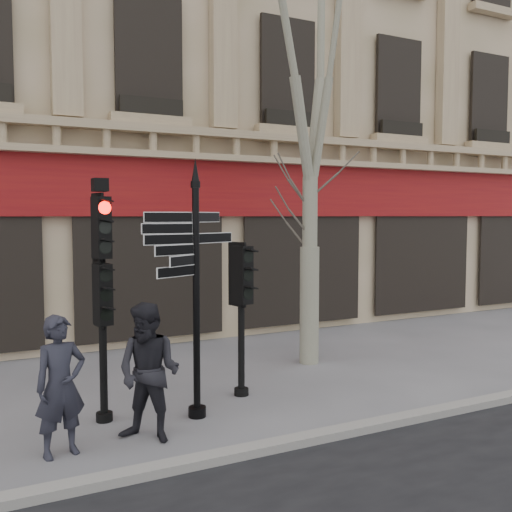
# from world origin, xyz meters

# --- Properties ---
(ground) EXTENTS (80.00, 80.00, 0.00)m
(ground) POSITION_xyz_m (0.00, 0.00, 0.00)
(ground) COLOR #5D5D61
(ground) RESTS_ON ground
(kerb) EXTENTS (80.00, 0.25, 0.12)m
(kerb) POSITION_xyz_m (0.00, -1.40, 0.06)
(kerb) COLOR gray
(kerb) RESTS_ON ground
(building) EXTENTS (28.00, 15.52, 18.00)m
(building) POSITION_xyz_m (0.00, 12.48, 8.99)
(building) COLOR tan
(building) RESTS_ON ground
(fingerpost) EXTENTS (1.92, 1.92, 3.79)m
(fingerpost) POSITION_xyz_m (-0.72, 0.18, 2.55)
(fingerpost) COLOR black
(fingerpost) RESTS_ON ground
(traffic_signal_main) EXTENTS (0.43, 0.34, 3.49)m
(traffic_signal_main) POSITION_xyz_m (-1.98, 0.61, 2.20)
(traffic_signal_main) COLOR black
(traffic_signal_main) RESTS_ON ground
(traffic_signal_secondary) EXTENTS (0.48, 0.39, 2.48)m
(traffic_signal_secondary) POSITION_xyz_m (0.30, 0.80, 1.73)
(traffic_signal_secondary) COLOR black
(traffic_signal_secondary) RESTS_ON ground
(plane_tree) EXTENTS (3.41, 3.41, 9.06)m
(plane_tree) POSITION_xyz_m (2.41, 2.07, 6.36)
(plane_tree) COLOR gray
(plane_tree) RESTS_ON ground
(pedestrian_a) EXTENTS (0.72, 0.56, 1.75)m
(pedestrian_a) POSITION_xyz_m (-2.70, -0.33, 0.88)
(pedestrian_a) COLOR #21212C
(pedestrian_a) RESTS_ON ground
(pedestrian_b) EXTENTS (1.12, 1.12, 1.83)m
(pedestrian_b) POSITION_xyz_m (-1.59, -0.38, 0.92)
(pedestrian_b) COLOR black
(pedestrian_b) RESTS_ON ground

